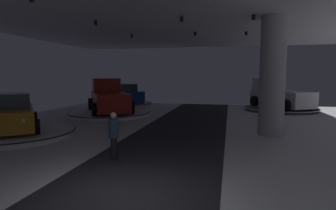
{
  "coord_description": "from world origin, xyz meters",
  "views": [
    {
      "loc": [
        2.35,
        -5.92,
        2.79
      ],
      "look_at": [
        -0.5,
        7.26,
        1.4
      ],
      "focal_mm": 30.68,
      "sensor_mm": 36.0,
      "label": 1
    }
  ],
  "objects": [
    {
      "name": "display_platform_far_left",
      "position": [
        -5.86,
        12.65,
        0.15
      ],
      "size": [
        5.68,
        5.68,
        0.27
      ],
      "color": "silver",
      "rests_on": "ground"
    },
    {
      "name": "display_car_deep_left",
      "position": [
        -7.1,
        18.71,
        1.09
      ],
      "size": [
        4.41,
        4.02,
        1.71
      ],
      "color": "navy",
      "rests_on": "display_platform_deep_left"
    },
    {
      "name": "display_platform_mid_left",
      "position": [
        -7.41,
        5.27,
        0.15
      ],
      "size": [
        5.59,
        5.59,
        0.26
      ],
      "color": "silver",
      "rests_on": "ground"
    },
    {
      "name": "visitor_walking_near",
      "position": [
        -1.39,
        2.84,
        0.91
      ],
      "size": [
        0.32,
        0.32,
        1.59
      ],
      "color": "black",
      "rests_on": "ground"
    },
    {
      "name": "ground",
      "position": [
        0.0,
        0.0,
        -0.02
      ],
      "size": [
        24.0,
        44.0,
        0.06
      ],
      "color": "silver"
    },
    {
      "name": "pickup_truck_deep_right",
      "position": [
        6.17,
        18.47,
        1.17
      ],
      "size": [
        4.62,
        5.62,
        2.3
      ],
      "color": "silver",
      "rests_on": "display_platform_deep_right"
    },
    {
      "name": "display_platform_deep_right",
      "position": [
        6.34,
        18.2,
        0.13
      ],
      "size": [
        5.68,
        5.68,
        0.23
      ],
      "color": "#333338",
      "rests_on": "ground"
    },
    {
      "name": "display_car_mid_left",
      "position": [
        -7.43,
        5.29,
        1.02
      ],
      "size": [
        4.03,
        4.4,
        1.71
      ],
      "color": "#B77519",
      "rests_on": "display_platform_mid_left"
    },
    {
      "name": "display_platform_deep_left",
      "position": [
        -7.13,
        18.72,
        0.18
      ],
      "size": [
        5.2,
        5.2,
        0.33
      ],
      "color": "#B7B7BC",
      "rests_on": "ground"
    },
    {
      "name": "column_right",
      "position": [
        4.26,
        8.19,
        2.75
      ],
      "size": [
        1.17,
        1.17,
        5.5
      ],
      "color": "#ADADB2",
      "rests_on": "ground"
    },
    {
      "name": "pickup_truck_far_left",
      "position": [
        -6.02,
        12.93,
        1.21
      ],
      "size": [
        4.59,
        5.63,
        2.3
      ],
      "color": "maroon",
      "rests_on": "display_platform_far_left"
    }
  ]
}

